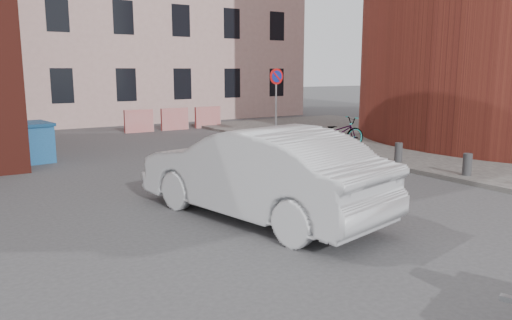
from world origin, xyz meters
TOP-DOWN VIEW (x-y plane):
  - ground at (0.00, 0.00)m, footprint 120.00×120.00m
  - sidewalk at (10.00, 4.00)m, footprint 9.00×24.00m
  - no_parking_sign at (6.00, 9.48)m, footprint 0.60×0.09m
  - bollards at (6.00, 3.40)m, footprint 0.22×9.02m
  - barriers at (4.20, 15.00)m, footprint 4.70×0.18m
  - silver_car at (-0.11, 1.35)m, footprint 2.84×5.40m
  - bicycle at (6.21, 6.19)m, footprint 2.07×0.96m

SIDE VIEW (x-z plane):
  - ground at x=0.00m, z-range 0.00..0.00m
  - sidewalk at x=10.00m, z-range 0.00..0.12m
  - bollards at x=6.00m, z-range 0.12..0.67m
  - barriers at x=4.20m, z-range 0.00..1.00m
  - bicycle at x=6.21m, z-range 0.12..1.17m
  - silver_car at x=-0.11m, z-range 0.00..1.69m
  - no_parking_sign at x=6.00m, z-range 0.69..3.34m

